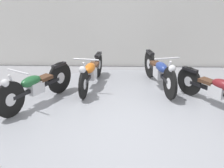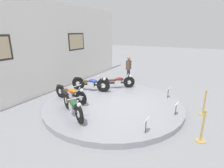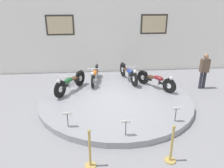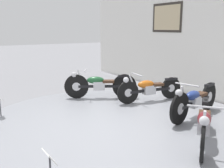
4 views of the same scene
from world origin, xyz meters
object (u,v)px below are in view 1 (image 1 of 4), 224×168
(motorcycle_green, at_px, (35,85))
(motorcycle_maroon, at_px, (218,89))
(motorcycle_blue, at_px, (160,71))
(motorcycle_orange, at_px, (91,71))

(motorcycle_green, distance_m, motorcycle_maroon, 3.56)
(motorcycle_blue, bearing_deg, motorcycle_green, -159.20)
(motorcycle_green, distance_m, motorcycle_orange, 1.40)
(motorcycle_green, xyz_separation_m, motorcycle_maroon, (3.56, -0.00, -0.03))
(motorcycle_green, xyz_separation_m, motorcycle_orange, (1.01, 0.96, -0.03))
(motorcycle_orange, bearing_deg, motorcycle_green, -136.44)
(motorcycle_orange, relative_size, motorcycle_maroon, 1.21)
(motorcycle_green, bearing_deg, motorcycle_maroon, -0.02)
(motorcycle_green, height_order, motorcycle_blue, motorcycle_green)
(motorcycle_green, xyz_separation_m, motorcycle_blue, (2.54, 0.97, -0.00))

